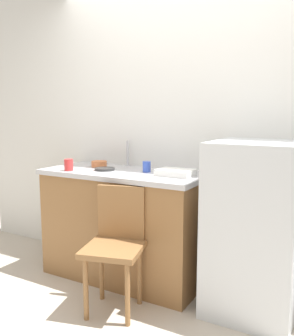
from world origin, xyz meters
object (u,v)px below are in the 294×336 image
object	(u,v)px
hotplate	(105,169)
cup_red	(69,165)
terracotta_bowl	(99,164)
cup_blue	(147,167)
chair	(116,242)
dish_tray	(176,173)
refrigerator	(255,229)

from	to	relation	value
hotplate	cup_red	distance (m)	0.30
terracotta_bowl	hotplate	size ratio (longest dim) A/B	0.82
cup_red	cup_blue	bearing A→B (deg)	23.68
chair	dish_tray	xyz separation A→B (m)	(0.24, 0.47, 0.46)
chair	hotplate	distance (m)	0.73
refrigerator	cup_blue	size ratio (longest dim) A/B	13.97
chair	terracotta_bowl	world-z (taller)	terracotta_bowl
refrigerator	cup_red	size ratio (longest dim) A/B	12.57
cup_blue	dish_tray	bearing A→B (deg)	-8.89
terracotta_bowl	hotplate	bearing A→B (deg)	-40.30
dish_tray	chair	bearing A→B (deg)	-117.45
dish_tray	terracotta_bowl	world-z (taller)	terracotta_bowl
refrigerator	dish_tray	bearing A→B (deg)	178.73
dish_tray	cup_blue	size ratio (longest dim) A/B	3.18
terracotta_bowl	hotplate	world-z (taller)	terracotta_bowl
chair	hotplate	xyz separation A→B (m)	(-0.40, 0.42, 0.45)
hotplate	cup_blue	xyz separation A→B (m)	(0.36, 0.10, 0.03)
chair	dish_tray	world-z (taller)	dish_tray
refrigerator	hotplate	xyz separation A→B (m)	(-1.27, -0.04, 0.33)
dish_tray	hotplate	distance (m)	0.64
terracotta_bowl	cup_red	bearing A→B (deg)	-106.42
cup_red	refrigerator	bearing A→B (deg)	7.76
hotplate	terracotta_bowl	bearing A→B (deg)	139.70
dish_tray	terracotta_bowl	size ratio (longest dim) A/B	2.02
terracotta_bowl	cup_red	world-z (taller)	cup_red
dish_tray	cup_blue	xyz separation A→B (m)	(-0.29, 0.04, 0.02)
hotplate	cup_blue	bearing A→B (deg)	15.61
hotplate	cup_red	size ratio (longest dim) A/B	1.74
dish_tray	terracotta_bowl	xyz separation A→B (m)	(-0.80, 0.08, 0.00)
dish_tray	hotplate	size ratio (longest dim) A/B	1.65
chair	dish_tray	distance (m)	0.70
refrigerator	dish_tray	distance (m)	0.72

